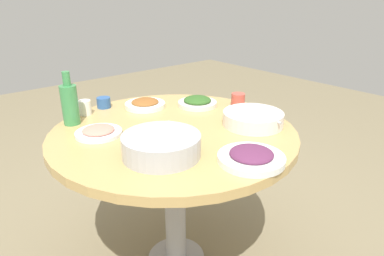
% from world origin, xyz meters
% --- Properties ---
extents(round_dining_table, '(1.10, 1.10, 0.76)m').
position_xyz_m(round_dining_table, '(0.00, 0.00, 0.66)').
color(round_dining_table, '#99999E').
rests_on(round_dining_table, ground).
extents(rice_bowl, '(0.30, 0.30, 0.09)m').
position_xyz_m(rice_bowl, '(-0.20, -0.18, 0.80)').
color(rice_bowl, '#B2B5BA').
rests_on(rice_bowl, round_dining_table).
extents(soup_bowl, '(0.28, 0.31, 0.06)m').
position_xyz_m(soup_bowl, '(0.31, -0.20, 0.79)').
color(soup_bowl, silver).
rests_on(soup_bowl, round_dining_table).
extents(dish_shrimp, '(0.20, 0.20, 0.04)m').
position_xyz_m(dish_shrimp, '(-0.29, 0.16, 0.77)').
color(dish_shrimp, white).
rests_on(dish_shrimp, round_dining_table).
extents(dish_stirfry, '(0.21, 0.21, 0.05)m').
position_xyz_m(dish_stirfry, '(0.07, 0.34, 0.78)').
color(dish_stirfry, white).
rests_on(dish_stirfry, round_dining_table).
extents(dish_greens, '(0.21, 0.21, 0.05)m').
position_xyz_m(dish_greens, '(0.30, 0.18, 0.78)').
color(dish_greens, silver).
rests_on(dish_greens, round_dining_table).
extents(dish_eggplant, '(0.25, 0.25, 0.05)m').
position_xyz_m(dish_eggplant, '(0.02, -0.43, 0.78)').
color(dish_eggplant, white).
rests_on(dish_eggplant, round_dining_table).
extents(green_bottle, '(0.08, 0.08, 0.25)m').
position_xyz_m(green_bottle, '(-0.32, 0.36, 0.86)').
color(green_bottle, '#3B8A4C').
rests_on(green_bottle, round_dining_table).
extents(tea_cup_near, '(0.06, 0.06, 0.07)m').
position_xyz_m(tea_cup_near, '(-0.22, 0.44, 0.80)').
color(tea_cup_near, white).
rests_on(tea_cup_near, round_dining_table).
extents(tea_cup_far, '(0.07, 0.07, 0.06)m').
position_xyz_m(tea_cup_far, '(-0.10, 0.48, 0.79)').
color(tea_cup_far, '#2D5796').
rests_on(tea_cup_far, round_dining_table).
extents(tea_cup_side, '(0.07, 0.07, 0.07)m').
position_xyz_m(tea_cup_side, '(0.47, 0.04, 0.79)').
color(tea_cup_side, '#C94F42').
rests_on(tea_cup_side, round_dining_table).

